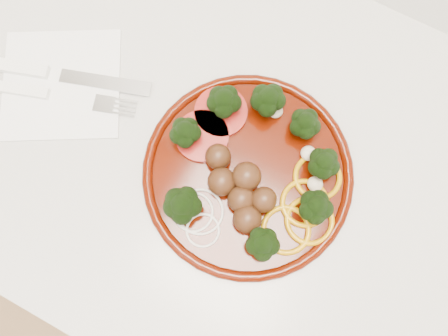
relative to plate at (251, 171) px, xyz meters
The scene contains 5 objects.
counter 0.54m from the plate, behind, with size 2.40×0.60×0.90m.
plate is the anchor object (origin of this frame).
napkin 0.29m from the plate, behind, with size 0.16×0.16×0.00m, color white.
knife 0.32m from the plate, behind, with size 0.23×0.09×0.01m.
fork 0.32m from the plate, behind, with size 0.21×0.08×0.01m.
Camera 1 is at (0.30, 1.56, 1.47)m, focal length 35.00 mm.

